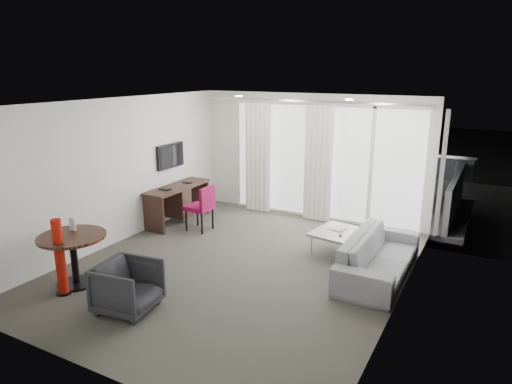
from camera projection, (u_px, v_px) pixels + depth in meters
The scene contains 28 objects.
floor at pixel (238, 266), 7.35m from camera, with size 5.00×6.00×0.00m, color #42403A.
ceiling at pixel (237, 103), 6.67m from camera, with size 5.00×6.00×0.00m, color white.
wall_left at pixel (117, 172), 8.15m from camera, with size 0.00×6.00×2.60m, color silver.
wall_right at pixel (405, 212), 5.86m from camera, with size 0.00×6.00×2.60m, color silver.
wall_front at pixel (82, 257), 4.46m from camera, with size 5.00×0.00×2.60m, color silver.
window_panel at pixel (323, 163), 9.43m from camera, with size 4.00×0.02×2.38m, color white, non-canonical shape.
window_frame at pixel (323, 163), 9.42m from camera, with size 4.10×0.06×2.44m, color white, non-canonical shape.
curtain_left at pixel (258, 158), 9.96m from camera, with size 0.60×0.20×2.38m, color white, non-canonical shape.
curtain_right at pixel (318, 164), 9.31m from camera, with size 0.60×0.20×2.38m, color white, non-canonical shape.
curtain_track at pixel (309, 101), 9.10m from camera, with size 4.80×0.04×0.04m, color #B2B2B7, non-canonical shape.
downlight_a at pixel (239, 96), 8.44m from camera, with size 0.12×0.12×0.02m, color #FFE0B2.
downlight_b at pixel (349, 100), 7.48m from camera, with size 0.12×0.12×0.02m, color #FFE0B2.
desk at pixel (178, 204), 9.41m from camera, with size 0.51×1.62×0.76m, color #321D16, non-canonical shape.
tv at pixel (171, 156), 9.35m from camera, with size 0.05×0.80×0.50m, color black, non-canonical shape.
desk_chair at pixel (199, 208), 8.90m from camera, with size 0.49×0.46×0.90m, color maroon, non-canonical shape.
round_table at pixel (74, 260), 6.64m from camera, with size 0.96×0.96×0.77m, color black, non-canonical shape.
menu_card at pixel (73, 233), 6.75m from camera, with size 0.11×0.02×0.20m, color white, non-canonical shape.
red_lamp at pixel (60, 257), 6.32m from camera, with size 0.22×0.22×1.10m, color #9F1207.
tub_armchair at pixel (128, 287), 5.94m from camera, with size 0.71×0.73×0.67m, color #252529.
coffee_table at pixel (341, 243), 7.79m from camera, with size 0.88×0.88×0.40m, color gray, non-canonical shape.
remote at pixel (340, 237), 7.61m from camera, with size 0.05×0.15×0.02m, color black, non-canonical shape.
magazine at pixel (338, 231), 7.90m from camera, with size 0.21×0.27×0.02m, color gray, non-canonical shape.
sofa at pixel (379, 256), 6.97m from camera, with size 2.17×0.85×0.63m, color gray.
terrace_slab at pixel (343, 203), 11.05m from camera, with size 5.60×3.00×0.12m, color #4D4D50.
rattan_chair_a at pixel (356, 192), 10.17m from camera, with size 0.58×0.58×0.85m, color brown, non-canonical shape.
rattan_chair_b at pixel (394, 192), 10.02m from camera, with size 0.62×0.62×0.91m, color brown, non-canonical shape.
rattan_table at pixel (386, 198), 10.40m from camera, with size 0.46×0.46×0.46m, color brown, non-canonical shape.
balustrade at pixel (361, 169), 12.13m from camera, with size 5.50×0.06×1.05m, color #B2B2B7, non-canonical shape.
Camera 1 is at (3.47, -5.83, 3.08)m, focal length 32.00 mm.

